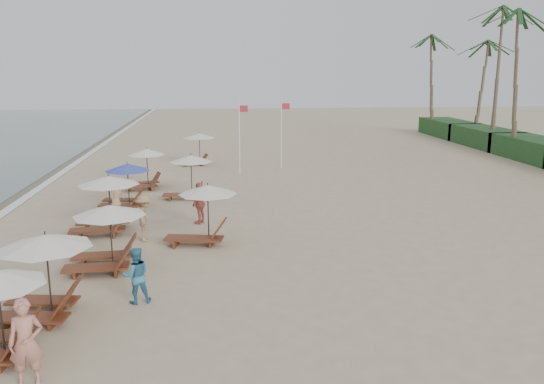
{
  "coord_description": "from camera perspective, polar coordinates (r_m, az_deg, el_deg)",
  "views": [
    {
      "loc": [
        -1.5,
        -15.2,
        6.43
      ],
      "look_at": [
        1.0,
        7.63,
        1.3
      ],
      "focal_mm": 35.98,
      "sensor_mm": 36.0,
      "label": 1
    }
  ],
  "objects": [
    {
      "name": "lounger_station_4",
      "position": [
        26.92,
        -15.27,
        0.64
      ],
      "size": [
        2.51,
        2.16,
        2.13
      ],
      "color": "brown",
      "rests_on": "ground"
    },
    {
      "name": "beachgoer_near",
      "position": [
        12.69,
        -24.34,
        -14.18
      ],
      "size": [
        0.76,
        0.55,
        1.91
      ],
      "primitive_type": "imported",
      "rotation": [
        0.0,
        0.0,
        0.15
      ],
      "color": "tan",
      "rests_on": "ground"
    },
    {
      "name": "beachgoer_mid_b",
      "position": [
        21.47,
        -13.19,
        -2.64
      ],
      "size": [
        0.82,
        1.26,
        1.83
      ],
      "primitive_type": "imported",
      "rotation": [
        0.0,
        0.0,
        1.69
      ],
      "color": "#9B774F",
      "rests_on": "ground"
    },
    {
      "name": "beachgoer_far_b",
      "position": [
        26.41,
        -16.0,
        -0.28
      ],
      "size": [
        0.81,
        0.9,
        1.54
      ],
      "primitive_type": "imported",
      "rotation": [
        0.0,
        0.0,
        1.02
      ],
      "color": "tan",
      "rests_on": "ground"
    },
    {
      "name": "lounger_station_5",
      "position": [
        30.93,
        -13.29,
        2.38
      ],
      "size": [
        2.41,
        2.22,
        2.25
      ],
      "color": "brown",
      "rests_on": "ground"
    },
    {
      "name": "foam_line",
      "position": [
        27.76,
        -26.52,
        -2.13
      ],
      "size": [
        0.5,
        140.0,
        0.02
      ],
      "primitive_type": "cube",
      "color": "white",
      "rests_on": "ground"
    },
    {
      "name": "ground",
      "position": [
        16.57,
        -0.57,
        -10.24
      ],
      "size": [
        160.0,
        160.0,
        0.0
      ],
      "primitive_type": "plane",
      "color": "tan",
      "rests_on": "ground"
    },
    {
      "name": "inland_station_1",
      "position": [
        28.07,
        -8.87,
        2.09
      ],
      "size": [
        2.66,
        2.24,
        2.22
      ],
      "color": "brown",
      "rests_on": "ground"
    },
    {
      "name": "inland_station_0",
      "position": [
        20.62,
        -7.47,
        -2.01
      ],
      "size": [
        2.89,
        2.24,
        2.22
      ],
      "color": "brown",
      "rests_on": "ground"
    },
    {
      "name": "flag_pole_near",
      "position": [
        34.42,
        -3.38,
        6.02
      ],
      "size": [
        0.6,
        0.08,
        4.51
      ],
      "color": "silver",
      "rests_on": "ground"
    },
    {
      "name": "inland_station_2",
      "position": [
        38.07,
        -7.83,
        5.0
      ],
      "size": [
        2.56,
        2.24,
        2.22
      ],
      "color": "brown",
      "rests_on": "ground"
    },
    {
      "name": "flag_pole_far",
      "position": [
        36.37,
        1.03,
        6.41
      ],
      "size": [
        0.6,
        0.08,
        4.53
      ],
      "color": "silver",
      "rests_on": "ground"
    },
    {
      "name": "beachgoer_mid_a",
      "position": [
        15.93,
        -14.04,
        -8.46
      ],
      "size": [
        0.92,
        0.79,
        1.63
      ],
      "primitive_type": "imported",
      "rotation": [
        0.0,
        0.0,
        3.39
      ],
      "color": "teal",
      "rests_on": "ground"
    },
    {
      "name": "beachgoer_far_a",
      "position": [
        23.46,
        -7.54,
        -1.15
      ],
      "size": [
        0.93,
        1.13,
        1.81
      ],
      "primitive_type": "imported",
      "rotation": [
        0.0,
        0.0,
        4.16
      ],
      "color": "#BD594B",
      "rests_on": "ground"
    },
    {
      "name": "lounger_station_3",
      "position": [
        22.96,
        -17.25,
        -1.35
      ],
      "size": [
        2.85,
        2.45,
        2.32
      ],
      "color": "brown",
      "rests_on": "ground"
    },
    {
      "name": "lounger_station_2",
      "position": [
        18.75,
        -17.25,
        -4.59
      ],
      "size": [
        2.74,
        2.37,
        2.17
      ],
      "color": "brown",
      "rests_on": "ground"
    },
    {
      "name": "lounger_station_1",
      "position": [
        15.65,
        -23.08,
        -7.93
      ],
      "size": [
        2.64,
        2.39,
        2.3
      ],
      "color": "brown",
      "rests_on": "ground"
    }
  ]
}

